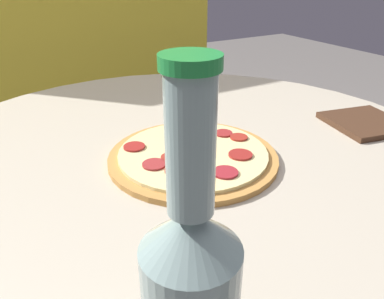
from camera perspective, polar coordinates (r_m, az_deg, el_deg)
table at (r=0.78m, az=-1.10°, el=-13.15°), size 1.05×1.05×0.72m
fence_panel at (r=1.64m, az=-21.13°, el=19.09°), size 1.44×0.04×1.72m
pizza at (r=0.65m, az=0.01°, el=-0.96°), size 0.29×0.29×0.02m
beer_bottle at (r=0.28m, az=-0.18°, el=-21.53°), size 0.07×0.07×0.27m
pizza_paddle at (r=0.89m, az=26.66°, el=3.96°), size 0.31×0.17×0.02m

